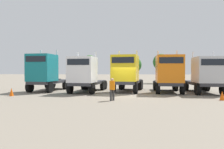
{
  "coord_description": "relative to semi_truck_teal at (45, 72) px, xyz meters",
  "views": [
    {
      "loc": [
        0.28,
        -18.04,
        2.2
      ],
      "look_at": [
        -1.4,
        3.6,
        1.77
      ],
      "focal_mm": 32.61,
      "sensor_mm": 36.0,
      "label": 1
    }
  ],
  "objects": [
    {
      "name": "semi_truck_silver",
      "position": [
        16.05,
        -0.87,
        -0.2
      ],
      "size": [
        2.61,
        6.2,
        4.05
      ],
      "rotation": [
        0.0,
        0.0,
        -1.58
      ],
      "color": "#333338",
      "rests_on": "ground"
    },
    {
      "name": "ground",
      "position": [
        8.39,
        -2.73,
        -2.01
      ],
      "size": [
        200.0,
        200.0,
        0.0
      ],
      "primitive_type": "plane",
      "color": "gray"
    },
    {
      "name": "visitor_in_hivis",
      "position": [
        7.54,
        -6.06,
        -1.05
      ],
      "size": [
        0.56,
        0.56,
        1.65
      ],
      "rotation": [
        0.0,
        0.0,
        5.66
      ],
      "color": "#393939",
      "rests_on": "ground"
    },
    {
      "name": "oak_far_right",
      "position": [
        14.44,
        14.92,
        1.63
      ],
      "size": [
        2.85,
        2.85,
        5.09
      ],
      "color": "#4C3823",
      "rests_on": "ground"
    },
    {
      "name": "semi_truck_teal",
      "position": [
        0.0,
        0.0,
        0.0
      ],
      "size": [
        3.19,
        6.35,
        4.45
      ],
      "rotation": [
        0.0,
        0.0,
        -1.68
      ],
      "color": "#333338",
      "rests_on": "ground"
    },
    {
      "name": "oak_far_left",
      "position": [
        1.44,
        17.2,
        1.5
      ],
      "size": [
        3.13,
        3.13,
        5.1
      ],
      "color": "#4C3823",
      "rests_on": "ground"
    },
    {
      "name": "semi_truck_orange",
      "position": [
        12.65,
        -0.54,
        -0.07
      ],
      "size": [
        2.9,
        5.85,
        4.24
      ],
      "rotation": [
        0.0,
        0.0,
        -1.64
      ],
      "color": "#333338",
      "rests_on": "ground"
    },
    {
      "name": "semi_truck_white",
      "position": [
        4.42,
        -0.87,
        -0.21
      ],
      "size": [
        3.28,
        6.52,
        4.1
      ],
      "rotation": [
        0.0,
        0.0,
        -1.69
      ],
      "color": "#333338",
      "rests_on": "ground"
    },
    {
      "name": "traffic_cone_mid",
      "position": [
        15.62,
        -5.23,
        -1.66
      ],
      "size": [
        0.36,
        0.36,
        0.69
      ],
      "primitive_type": "cone",
      "color": "#F2590C",
      "rests_on": "ground"
    },
    {
      "name": "semi_truck_yellow",
      "position": [
        8.53,
        -0.09,
        -0.05
      ],
      "size": [
        3.55,
        6.56,
        4.3
      ],
      "rotation": [
        0.0,
        0.0,
        -1.74
      ],
      "color": "#333338",
      "rests_on": "ground"
    },
    {
      "name": "traffic_cone_far",
      "position": [
        -1.35,
        -3.98,
        -1.65
      ],
      "size": [
        0.36,
        0.36,
        0.72
      ],
      "primitive_type": "cone",
      "color": "#F2590C",
      "rests_on": "ground"
    },
    {
      "name": "oak_far_centre",
      "position": [
        9.7,
        16.04,
        1.21
      ],
      "size": [
        2.9,
        2.9,
        4.69
      ],
      "color": "#4C3823",
      "rests_on": "ground"
    }
  ]
}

